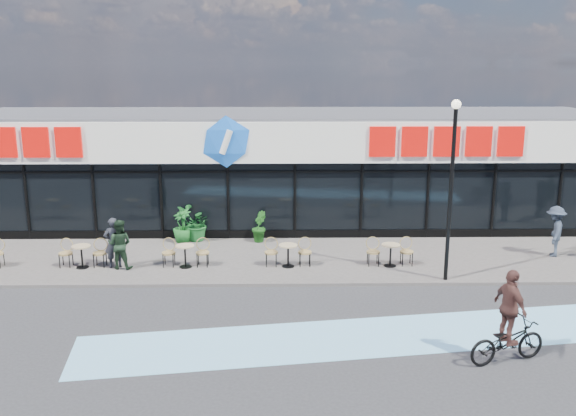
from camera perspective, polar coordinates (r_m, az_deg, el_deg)
The scene contains 16 objects.
ground at distance 16.75m, azimuth -7.41°, elevation -9.79°, with size 120.00×120.00×0.00m, color #28282B.
sidewalk at distance 20.93m, azimuth -6.06°, elevation -4.83°, with size 44.00×5.00×0.10m, color #5D5752.
bike_lane at distance 15.42m, azimuth 7.20°, elevation -11.89°, with size 14.00×2.20×0.01m, color #73B4D9.
building at distance 25.65m, azimuth -5.13°, elevation 3.85°, with size 30.60×6.57×4.75m.
lamp_post at distance 18.61m, azimuth 15.07°, elevation 2.89°, with size 0.28×0.28×5.46m.
bistro_set_2 at distance 20.91m, azimuth -18.67°, elevation -4.04°, with size 1.54×0.62×0.90m.
bistro_set_3 at distance 20.15m, azimuth -9.56°, elevation -4.15°, with size 1.54×0.62×0.90m.
bistro_set_4 at distance 19.92m, azimuth 0.00°, elevation -4.17°, with size 1.54×0.62×0.90m.
bistro_set_5 at distance 20.25m, azimuth 9.52°, elevation -4.06°, with size 1.54×0.62×0.90m.
potted_plant_left at distance 22.83m, azimuth -9.86°, elevation -1.62°, with size 0.71×0.71×1.26m, color #19581F.
potted_plant_mid at distance 22.87m, azimuth -8.70°, elevation -1.49°, with size 1.18×1.02×1.31m, color #1A5D24.
potted_plant_right at distance 22.62m, azimuth -2.75°, elevation -1.74°, with size 0.62×0.50×1.13m, color #194D16.
patron_left at distance 20.46m, azimuth -16.01°, elevation -3.13°, with size 0.60×0.40×1.66m, color #22242B.
patron_right at distance 20.30m, azimuth -15.48°, elevation -3.28°, with size 0.79×0.61×1.62m, color black.
pedestrian_a at distance 22.73m, azimuth 23.70°, elevation -2.01°, with size 1.13×0.65×1.75m, color #28313F.
cyclist_a at distance 14.67m, azimuth 19.92°, elevation -10.58°, with size 2.01×1.20×2.18m.
Camera 1 is at (1.89, -15.30, 6.56)m, focal length 38.00 mm.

